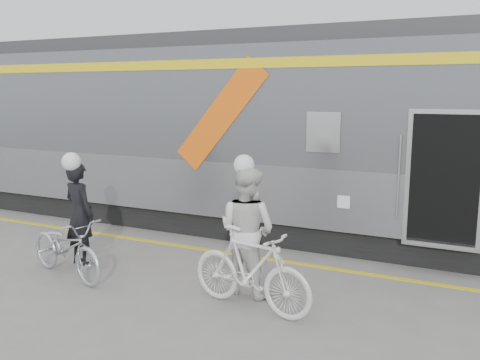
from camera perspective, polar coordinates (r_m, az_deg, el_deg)
The scene contains 9 objects.
ground at distance 7.75m, azimuth -9.01°, elevation -12.57°, with size 90.00×90.00×0.00m, color slate.
train at distance 10.46m, azimuth 10.58°, elevation 4.87°, with size 24.00×3.17×4.10m.
safety_strip at distance 9.49m, azimuth -1.63°, elevation -8.15°, with size 24.00×0.12×0.01m, color yellow.
man at distance 9.05m, azimuth -17.58°, elevation -3.67°, with size 0.65×0.43×1.79m, color black.
bicycle_left at distance 8.64m, azimuth -18.94°, elevation -7.15°, with size 0.65×1.87×0.98m, color #B6B8BE.
woman at distance 7.46m, azimuth 0.80°, elevation -5.68°, with size 0.92×0.72×1.89m, color silver.
bicycle_right at distance 6.98m, azimuth 1.17°, elevation -10.02°, with size 0.54×1.91×1.14m, color silver.
helmet_man at distance 8.87m, azimuth -17.94°, elevation 2.93°, with size 0.31×0.31×0.31m, color white.
helmet_woman at distance 7.24m, azimuth 0.82°, elevation 2.70°, with size 0.30×0.30×0.30m, color white.
Camera 1 is at (4.09, -5.89, 2.96)m, focal length 38.00 mm.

